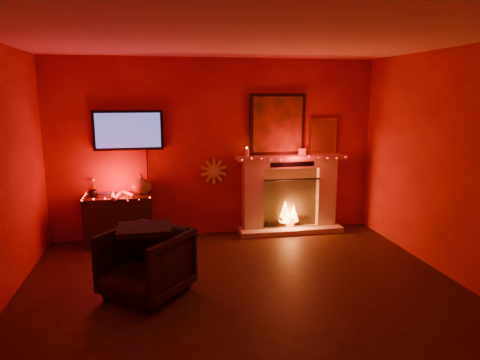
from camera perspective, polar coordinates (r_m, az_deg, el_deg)
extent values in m
plane|color=black|center=(4.61, 1.52, -16.59)|extent=(5.00, 5.00, 0.00)
plane|color=beige|center=(4.11, 1.72, 18.90)|extent=(5.00, 5.00, 0.00)
plane|color=maroon|center=(6.59, -3.14, 4.25)|extent=(5.00, 0.00, 5.00)
plane|color=maroon|center=(1.90, 18.77, -14.39)|extent=(5.00, 0.00, 5.00)
plane|color=maroon|center=(5.29, 29.10, 1.09)|extent=(0.00, 5.00, 5.00)
cube|color=beige|center=(6.93, 6.74, -6.57)|extent=(1.65, 0.40, 0.08)
cube|color=beige|center=(6.72, 1.72, -2.49)|extent=(0.30, 0.22, 0.95)
cube|color=beige|center=(7.08, 11.25, -2.01)|extent=(0.30, 0.22, 0.95)
cube|color=beige|center=(6.77, 6.71, 2.24)|extent=(1.50, 0.22, 0.14)
cube|color=beige|center=(6.70, 6.89, 3.00)|extent=(1.72, 0.34, 0.06)
cube|color=#917454|center=(6.93, 6.46, -2.14)|extent=(0.90, 0.10, 0.95)
cube|color=black|center=(6.78, 6.90, -3.18)|extent=(0.90, 0.02, 0.78)
cylinder|color=black|center=(6.93, 5.81, -5.69)|extent=(0.55, 0.09, 0.09)
cylinder|color=black|center=(6.98, 7.20, -5.07)|extent=(0.51, 0.18, 0.08)
cone|color=orange|center=(6.88, 6.01, -4.16)|extent=(0.20, 0.20, 0.34)
cone|color=orange|center=(6.94, 7.16, -4.39)|extent=(0.16, 0.16, 0.26)
sphere|color=#FF3F07|center=(6.95, 6.61, -5.48)|extent=(0.18, 0.18, 0.18)
cube|color=black|center=(6.71, 5.00, 7.40)|extent=(0.88, 0.05, 0.95)
cube|color=#BD5019|center=(6.69, 5.06, 7.38)|extent=(0.78, 0.01, 0.85)
cube|color=gold|center=(6.98, 10.92, 5.78)|extent=(0.46, 0.04, 0.56)
cube|color=#AF7228|center=(6.96, 10.99, 5.76)|extent=(0.38, 0.01, 0.48)
cylinder|color=beige|center=(6.55, 0.92, 3.70)|extent=(0.07, 0.07, 0.12)
cube|color=beige|center=(6.77, 8.28, 3.74)|extent=(0.12, 0.01, 0.10)
cube|color=black|center=(6.46, -14.67, 6.44)|extent=(1.00, 0.06, 0.58)
cube|color=#4856BA|center=(6.43, -14.69, 6.41)|extent=(0.92, 0.01, 0.50)
cylinder|color=black|center=(6.55, -12.21, 1.13)|extent=(0.02, 0.02, 0.66)
cylinder|color=gold|center=(6.61, -3.51, 1.20)|extent=(0.20, 0.03, 0.20)
cylinder|color=beige|center=(6.60, -3.49, 1.18)|extent=(0.13, 0.01, 0.13)
cube|color=black|center=(6.52, -15.81, -5.11)|extent=(0.96, 0.48, 0.73)
imported|color=brown|center=(6.41, -13.05, -0.52)|extent=(0.28, 0.28, 0.30)
imported|color=black|center=(6.43, -19.00, -1.71)|extent=(0.13, 0.13, 0.10)
cylinder|color=beige|center=(6.34, -16.61, -1.99)|extent=(0.09, 0.38, 0.05)
cylinder|color=beige|center=(6.26, -16.06, -2.13)|extent=(0.09, 0.38, 0.05)
cylinder|color=beige|center=(6.40, -14.72, -1.77)|extent=(0.22, 0.36, 0.05)
cube|color=#5A191E|center=(6.41, -17.46, -1.98)|extent=(0.20, 0.14, 0.03)
cube|color=#212C4E|center=(6.41, -17.38, -1.72)|extent=(0.17, 0.12, 0.02)
imported|color=black|center=(4.81, -12.43, -10.78)|extent=(1.13, 1.13, 0.74)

